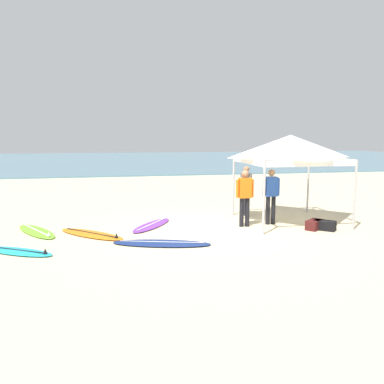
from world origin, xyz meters
The scene contains 13 objects.
ground_plane centered at (0.00, 0.00, 0.00)m, with size 80.00×80.00×0.00m, color beige.
sea centered at (0.00, 33.69, 0.05)m, with size 80.00×36.00×0.10m, color #568499.
canopy_tent centered at (2.67, 0.72, 2.39)m, with size 2.90×2.90×2.75m.
surfboard_orange centered at (-3.39, 0.19, 0.04)m, with size 2.08×2.03×0.19m.
surfboard_purple centered at (-1.64, 0.98, 0.04)m, with size 1.63×2.07×0.19m.
surfboard_lime centered at (-4.93, 0.82, 0.04)m, with size 1.60×2.17×0.19m.
surfboard_cyan centered at (-5.00, -1.16, 0.04)m, with size 1.93×1.45×0.19m.
surfboard_navy centered at (-1.60, -1.12, 0.04)m, with size 2.59×1.34×0.19m.
person_orange centered at (1.09, 0.38, 0.99)m, with size 0.55×0.22×1.71m.
person_grey centered at (1.65, 1.88, 0.99)m, with size 0.34×0.52×1.71m.
person_blue centered at (1.99, 0.52, 0.99)m, with size 0.55×0.22×1.71m.
gear_bag_near_tent centered at (3.24, -0.52, 0.14)m, with size 0.60×0.32×0.28m, color black.
gear_bag_by_pole centered at (2.98, -0.38, 0.14)m, with size 0.60×0.32×0.28m, color #4C1919.
Camera 1 is at (-2.76, -10.72, 2.73)m, focal length 36.83 mm.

